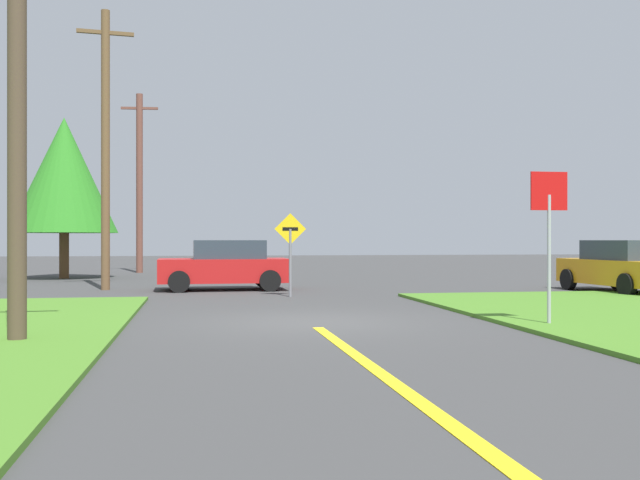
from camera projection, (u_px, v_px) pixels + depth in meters
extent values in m
plane|color=#3B3B3B|center=(310.00, 322.00, 14.33)|extent=(120.00, 120.00, 0.00)
cube|color=yellow|center=(447.00, 422.00, 6.45)|extent=(0.20, 14.00, 0.01)
cylinder|color=#9EA0A8|center=(549.00, 261.00, 13.44)|extent=(0.07, 0.07, 2.47)
cube|color=red|center=(549.00, 191.00, 13.44)|extent=(0.72, 0.04, 0.72)
cube|color=orange|center=(622.00, 272.00, 22.22)|extent=(2.09, 4.49, 0.76)
cube|color=#2D3842|center=(626.00, 250.00, 22.03)|extent=(1.76, 2.50, 0.60)
cylinder|color=black|center=(568.00, 279.00, 23.47)|extent=(0.26, 0.69, 0.68)
cylinder|color=black|center=(617.00, 279.00, 23.88)|extent=(0.26, 0.69, 0.68)
cylinder|color=black|center=(627.00, 285.00, 20.56)|extent=(0.26, 0.69, 0.68)
cube|color=red|center=(223.00, 270.00, 23.44)|extent=(4.19, 2.05, 0.76)
cube|color=#2D3842|center=(229.00, 249.00, 23.47)|extent=(2.32, 1.78, 0.60)
cylinder|color=black|center=(179.00, 282.00, 22.22)|extent=(0.68, 0.23, 0.68)
cylinder|color=black|center=(179.00, 278.00, 24.12)|extent=(0.68, 0.23, 0.68)
cylinder|color=black|center=(270.00, 281.00, 22.75)|extent=(0.68, 0.23, 0.68)
cylinder|color=black|center=(263.00, 278.00, 24.65)|extent=(0.68, 0.23, 0.68)
cylinder|color=#4C3C2C|center=(17.00, 99.00, 11.27)|extent=(0.29, 0.29, 7.69)
cylinder|color=brown|center=(105.00, 150.00, 23.42)|extent=(0.28, 0.28, 9.11)
cube|color=brown|center=(105.00, 33.00, 23.42)|extent=(1.80, 0.32, 0.12)
cylinder|color=brown|center=(139.00, 183.00, 35.63)|extent=(0.32, 0.32, 8.85)
cube|color=brown|center=(139.00, 108.00, 35.62)|extent=(1.80, 0.27, 0.12)
cylinder|color=slate|center=(290.00, 263.00, 20.63)|extent=(0.08, 0.08, 1.94)
cube|color=yellow|center=(290.00, 229.00, 20.63)|extent=(0.90, 0.10, 0.91)
cube|color=black|center=(290.00, 229.00, 20.63)|extent=(0.45, 0.08, 0.10)
cylinder|color=brown|center=(64.00, 256.00, 30.35)|extent=(0.40, 0.40, 1.93)
cone|color=#297A1F|center=(64.00, 175.00, 30.34)|extent=(4.43, 4.43, 4.87)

